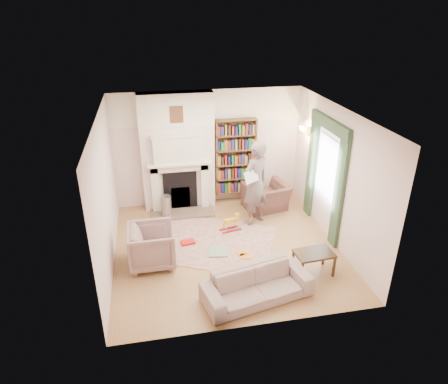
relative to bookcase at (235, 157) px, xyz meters
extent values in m
plane|color=olive|center=(-0.65, -2.12, -1.18)|extent=(4.50, 4.50, 0.00)
plane|color=white|center=(-0.65, -2.12, 1.62)|extent=(4.50, 4.50, 0.00)
plane|color=white|center=(-0.65, 0.13, 0.22)|extent=(4.50, 0.00, 4.50)
plane|color=white|center=(-0.65, -4.37, 0.22)|extent=(4.50, 0.00, 4.50)
plane|color=white|center=(-2.90, -2.12, 0.22)|extent=(0.00, 4.50, 4.50)
plane|color=white|center=(1.60, -2.12, 0.22)|extent=(0.00, 4.50, 4.50)
cube|color=white|center=(-1.40, -0.04, 0.22)|extent=(1.70, 0.35, 2.80)
cube|color=silver|center=(-1.40, -0.33, 0.04)|extent=(1.47, 0.24, 0.05)
cube|color=black|center=(-1.40, -0.24, -0.68)|extent=(0.80, 0.06, 0.96)
cube|color=silver|center=(-1.40, -0.31, 0.38)|extent=(1.15, 0.18, 0.62)
cube|color=brown|center=(0.00, 0.00, 0.00)|extent=(1.00, 0.24, 1.85)
cube|color=silver|center=(1.58, -1.72, 0.27)|extent=(0.02, 0.90, 1.30)
cube|color=#2A4029|center=(1.55, -2.42, 0.02)|extent=(0.07, 0.32, 2.40)
cube|color=#2A4029|center=(1.55, -1.02, 0.02)|extent=(0.07, 0.32, 2.40)
cube|color=#2A4029|center=(1.54, -1.72, 1.20)|extent=(0.09, 1.70, 0.24)
cube|color=#BDB18E|center=(-0.91, -1.88, -1.17)|extent=(3.09, 2.81, 0.01)
imported|color=#4A2728|center=(0.63, -0.61, -0.85)|extent=(1.14, 1.04, 0.64)
imported|color=gray|center=(-2.15, -2.39, -0.78)|extent=(0.88, 0.85, 0.79)
imported|color=#B5AC95|center=(-0.45, -3.75, -0.91)|extent=(1.96, 1.11, 0.54)
imported|color=#61514D|center=(0.18, -1.21, -0.20)|extent=(0.85, 0.77, 1.96)
cube|color=silver|center=(0.03, -1.41, 0.06)|extent=(0.37, 0.29, 0.25)
cylinder|color=#93969A|center=(-1.77, -0.58, -0.90)|extent=(0.26, 0.26, 0.55)
cube|color=#BCC545|center=(-0.85, -2.29, -1.15)|extent=(0.43, 0.43, 0.03)
cube|color=red|center=(-1.42, -1.83, -1.14)|extent=(0.31, 0.24, 0.05)
cube|color=red|center=(-0.33, -2.54, -1.16)|extent=(0.27, 0.22, 0.02)
cube|color=red|center=(-0.38, -2.41, -1.16)|extent=(0.29, 0.26, 0.02)
camera|label=1|loc=(-2.03, -8.94, 3.39)|focal=32.00mm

